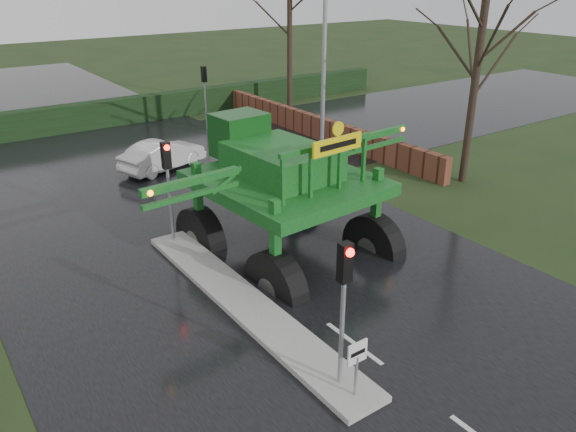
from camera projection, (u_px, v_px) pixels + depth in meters
ground at (354, 344)px, 13.70m from camera, size 140.00×140.00×0.00m
road_main at (178, 211)px, 21.17m from camera, size 14.00×80.00×0.02m
road_cross at (121, 169)px, 25.65m from camera, size 80.00×12.00×0.02m
median_island at (244, 303)px, 15.22m from camera, size 1.20×10.00×0.16m
hedge_row at (69, 118)px, 31.33m from camera, size 44.00×0.90×1.50m
brick_wall at (305, 123)px, 30.96m from camera, size 0.40×20.00×1.20m
keep_left_sign at (357, 360)px, 11.46m from camera, size 0.50×0.07×1.35m
traffic_signal_near at (344, 285)px, 11.21m from camera, size 0.26×0.33×3.52m
traffic_signal_mid at (167, 171)px, 17.56m from camera, size 0.26×0.33×3.52m
traffic_signal_far at (204, 83)px, 31.04m from camera, size 0.26×0.33×3.52m
street_light_right at (319, 29)px, 24.58m from camera, size 3.85×0.30×10.00m
tree_right_near at (478, 57)px, 22.16m from camera, size 5.60×5.60×9.64m
tree_right_far at (290, 4)px, 33.64m from camera, size 7.00×7.00×12.05m
crop_sprayer at (269, 198)px, 15.18m from camera, size 10.23×6.70×5.72m
white_sedan at (164, 170)px, 25.60m from camera, size 4.33×2.61×1.35m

